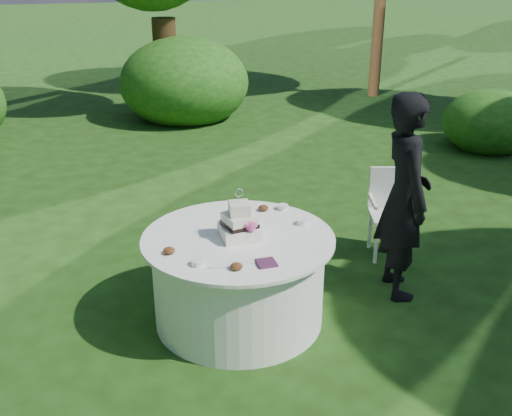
# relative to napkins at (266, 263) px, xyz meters

# --- Properties ---
(ground) EXTENTS (80.00, 80.00, 0.00)m
(ground) POSITION_rel_napkins_xyz_m (-0.07, 0.51, -0.78)
(ground) COLOR #19310D
(ground) RESTS_ON ground
(napkins) EXTENTS (0.14, 0.14, 0.02)m
(napkins) POSITION_rel_napkins_xyz_m (0.00, 0.00, 0.00)
(napkins) COLOR #4B203F
(napkins) RESTS_ON table
(feather_plume) EXTENTS (0.48, 0.07, 0.01)m
(feather_plume) POSITION_rel_napkins_xyz_m (-0.20, 0.06, -0.00)
(feather_plume) COLOR white
(feather_plume) RESTS_ON table
(guest) EXTENTS (0.56, 0.74, 1.84)m
(guest) POSITION_rel_napkins_xyz_m (1.44, 0.56, 0.14)
(guest) COLOR black
(guest) RESTS_ON ground
(table) EXTENTS (1.56, 1.56, 0.77)m
(table) POSITION_rel_napkins_xyz_m (-0.07, 0.51, -0.39)
(table) COLOR white
(table) RESTS_ON ground
(cake) EXTENTS (0.29, 0.31, 0.42)m
(cake) POSITION_rel_napkins_xyz_m (-0.06, 0.49, 0.10)
(cake) COLOR white
(cake) RESTS_ON table
(chair) EXTENTS (0.53, 0.53, 0.89)m
(chair) POSITION_rel_napkins_xyz_m (1.73, 1.27, -0.26)
(chair) COLOR silver
(chair) RESTS_ON ground
(votives) EXTENTS (1.09, 0.91, 0.04)m
(votives) POSITION_rel_napkins_xyz_m (0.16, 0.55, 0.01)
(votives) COLOR white
(votives) RESTS_ON table
(petal_cups) EXTENTS (1.02, 1.07, 0.05)m
(petal_cups) POSITION_rel_napkins_xyz_m (-0.20, 0.44, 0.02)
(petal_cups) COLOR #562D16
(petal_cups) RESTS_ON table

